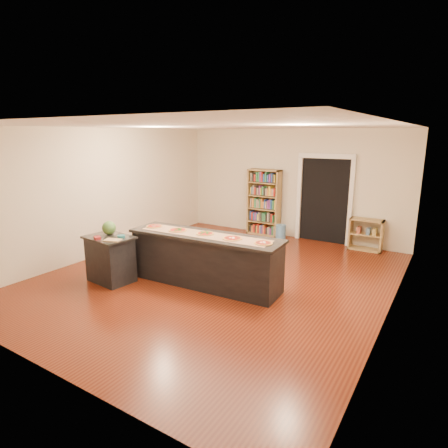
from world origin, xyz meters
The scene contains 17 objects.
room centered at (0.00, 0.00, 1.40)m, with size 6.00×7.00×2.80m.
doorway centered at (0.90, 3.46, 1.20)m, with size 1.40×0.09×2.21m.
kitchen_island centered at (-0.01, -0.43, 0.47)m, with size 2.84×0.77×0.94m.
side_counter centered at (-1.58, -1.22, 0.43)m, with size 0.86×0.63×0.85m.
bookshelf centered at (-0.68, 3.29, 0.88)m, with size 0.88×0.31×1.77m, color #A68851.
low_shelf centered at (1.99, 3.29, 0.37)m, with size 0.75×0.32×0.75m, color #A68851.
waste_bin centered at (-0.08, 3.11, 0.19)m, with size 0.26×0.26×0.38m, color #578CC2.
kraft_paper centered at (-0.01, -0.45, 0.94)m, with size 2.47×0.44×0.00m, color #976D4E.
watermelon centered at (-1.68, -1.11, 0.98)m, with size 0.25×0.25×0.25m, color #144214.
cutting_board centered at (-1.31, -1.36, 0.86)m, with size 0.28×0.19×0.02m, color tan.
package_red centered at (-1.61, -1.44, 0.88)m, with size 0.14×0.10×0.05m, color maroon.
package_teal centered at (-1.31, -1.16, 0.88)m, with size 0.13×0.13×0.05m, color #195966.
pizza_a centered at (-1.14, -0.48, 0.95)m, with size 0.31×0.31×0.02m.
pizza_b centered at (-0.57, -0.48, 0.95)m, with size 0.32×0.32×0.02m.
pizza_c centered at (-0.01, -0.41, 0.95)m, with size 0.30×0.30×0.02m.
pizza_d centered at (0.56, -0.43, 0.95)m, with size 0.32×0.32×0.02m.
pizza_e centered at (1.13, -0.40, 0.95)m, with size 0.32×0.32×0.02m.
Camera 1 is at (3.66, -5.64, 2.64)m, focal length 30.00 mm.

